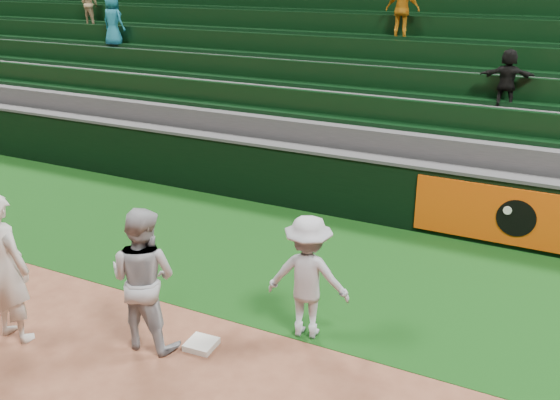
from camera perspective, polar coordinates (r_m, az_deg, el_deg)
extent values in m
plane|color=brown|center=(8.19, -9.91, -13.26)|extent=(70.00, 70.00, 0.00)
cube|color=black|center=(10.39, -0.02, -5.17)|extent=(36.00, 4.20, 0.01)
cube|color=white|center=(8.15, -7.21, -12.96)|extent=(0.38, 0.38, 0.08)
imported|color=silver|center=(8.54, -23.83, -5.70)|extent=(0.73, 0.48, 1.99)
imported|color=#9FA1A9|center=(7.90, -12.37, -7.02)|extent=(0.94, 0.76, 1.85)
imported|color=#A2A4AF|center=(7.96, 2.57, -7.05)|extent=(1.16, 0.81, 1.65)
cube|color=black|center=(12.02, 4.77, 1.48)|extent=(36.00, 0.35, 1.20)
cube|color=#D84C0A|center=(11.13, 18.78, -1.18)|extent=(2.60, 0.05, 1.00)
cylinder|color=black|center=(11.06, 20.78, -1.57)|extent=(0.64, 0.02, 0.64)
cylinder|color=white|center=(11.02, 20.08, -0.90)|extent=(0.14, 0.02, 0.14)
cube|color=#424244|center=(11.83, 4.85, 4.32)|extent=(36.00, 0.40, 0.06)
cube|color=#373739|center=(12.59, 6.07, 3.41)|extent=(36.00, 0.85, 1.65)
cube|color=black|center=(12.55, 6.68, 8.40)|extent=(36.00, 0.14, 0.50)
cube|color=black|center=(12.44, 6.36, 7.32)|extent=(36.00, 0.45, 0.08)
cube|color=#373739|center=(13.30, 7.45, 5.28)|extent=(36.00, 0.85, 2.10)
cube|color=black|center=(13.26, 8.10, 10.97)|extent=(36.00, 0.14, 0.50)
cube|color=black|center=(13.13, 7.80, 9.96)|extent=(36.00, 0.45, 0.08)
cube|color=#373739|center=(14.02, 8.69, 6.97)|extent=(36.00, 0.85, 2.55)
cube|color=black|center=(13.99, 9.38, 13.26)|extent=(36.00, 0.14, 0.50)
cube|color=black|center=(13.86, 9.11, 12.33)|extent=(36.00, 0.45, 0.08)
cube|color=#373739|center=(14.76, 9.82, 8.48)|extent=(36.00, 0.85, 3.00)
cube|color=black|center=(14.75, 10.56, 15.32)|extent=(36.00, 0.14, 0.50)
cube|color=black|center=(14.61, 10.30, 14.46)|extent=(36.00, 0.45, 0.08)
cube|color=#373739|center=(15.52, 10.85, 9.85)|extent=(36.00, 0.85, 3.45)
cube|color=black|center=(15.53, 11.64, 17.16)|extent=(36.00, 0.14, 0.50)
cube|color=black|center=(15.38, 11.40, 16.36)|extent=(36.00, 0.45, 0.08)
cube|color=#373739|center=(16.29, 11.79, 11.09)|extent=(36.00, 0.85, 3.90)
cube|color=#373739|center=(17.07, 12.65, 12.21)|extent=(36.00, 0.85, 4.35)
imported|color=#176982|center=(17.33, -15.02, 15.53)|extent=(0.64, 0.43, 1.29)
imported|color=#C77C12|center=(14.38, 11.14, 16.70)|extent=(0.75, 0.33, 1.27)
imported|color=black|center=(12.31, 20.06, 10.48)|extent=(1.01, 0.51, 1.04)
imported|color=#9C855B|center=(18.98, -17.04, 16.78)|extent=(0.54, 0.42, 1.08)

